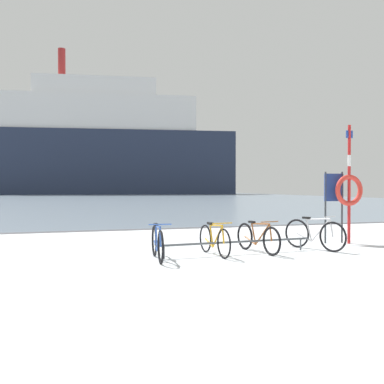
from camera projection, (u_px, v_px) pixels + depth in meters
ground at (78, 199)px, 57.20m from camera, size 80.00×132.00×0.08m
bike_rack at (237, 242)px, 9.75m from camera, size 3.83×0.30×0.31m
bicycle_0 at (157, 243)px, 8.98m from camera, size 0.46×1.67×0.79m
bicycle_1 at (214, 240)px, 9.58m from camera, size 0.46×1.64×0.76m
bicycle_2 at (258, 238)px, 9.99m from camera, size 0.46×1.72×0.76m
bicycle_3 at (314, 234)px, 10.44m from camera, size 0.75×1.60×0.84m
info_sign at (334, 195)px, 11.69m from camera, size 0.55×0.10×1.94m
rescue_post at (349, 188)px, 11.57m from camera, size 0.85×0.13×3.20m
ferry_ship at (101, 146)px, 88.40m from camera, size 54.83×16.54×29.58m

